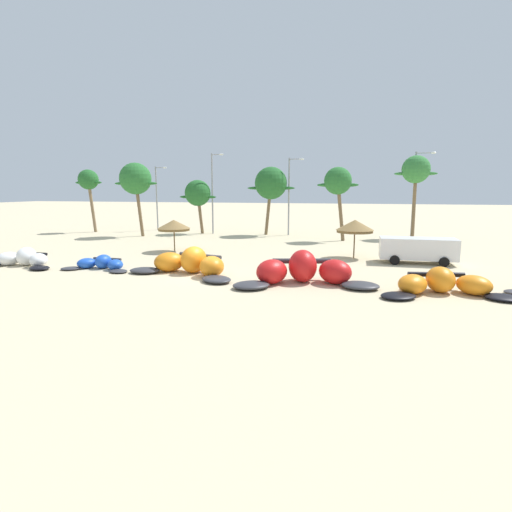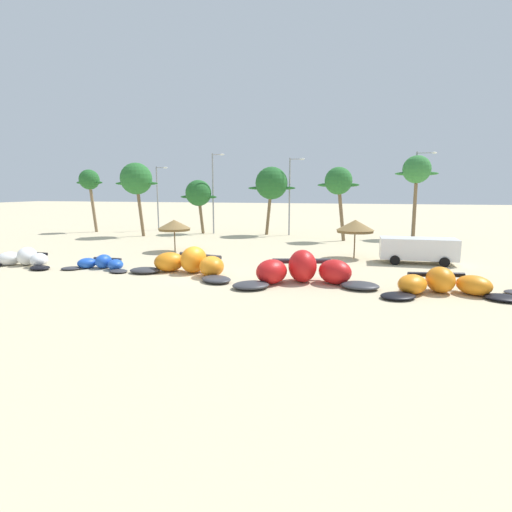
{
  "view_description": "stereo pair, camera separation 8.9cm",
  "coord_description": "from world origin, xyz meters",
  "views": [
    {
      "loc": [
        9.05,
        -22.87,
        5.29
      ],
      "look_at": [
        2.99,
        2.0,
        1.0
      ],
      "focal_mm": 28.01,
      "sensor_mm": 36.0,
      "label": 1
    },
    {
      "loc": [
        9.13,
        -22.85,
        5.29
      ],
      "look_at": [
        2.99,
        2.0,
        1.0
      ],
      "focal_mm": 28.01,
      "sensor_mm": 36.0,
      "label": 2
    }
  ],
  "objects": [
    {
      "name": "kite_far_left",
      "position": [
        -13.14,
        -0.17,
        0.49
      ],
      "size": [
        5.88,
        2.68,
        1.29
      ],
      "color": "black",
      "rests_on": "ground"
    },
    {
      "name": "palm_right_of_gap",
      "position": [
        15.39,
        23.72,
        7.26
      ],
      "size": [
        4.45,
        2.97,
        8.88
      ],
      "color": "brown",
      "rests_on": "ground"
    },
    {
      "name": "beach_umbrella_near_van",
      "position": [
        -5.82,
        8.51,
        2.26
      ],
      "size": [
        2.8,
        2.8,
        2.72
      ],
      "color": "brown",
      "rests_on": "ground"
    },
    {
      "name": "kite_right_of_center",
      "position": [
        13.63,
        -1.35,
        0.51
      ],
      "size": [
        7.05,
        3.86,
        1.34
      ],
      "color": "black",
      "rests_on": "ground"
    },
    {
      "name": "kite_left",
      "position": [
        -7.28,
        0.2,
        0.36
      ],
      "size": [
        5.14,
        2.37,
        0.94
      ],
      "color": "#333338",
      "rests_on": "ground"
    },
    {
      "name": "kite_center",
      "position": [
        6.42,
        -0.75,
        0.71
      ],
      "size": [
        8.12,
        4.75,
        1.86
      ],
      "color": "#333338",
      "rests_on": "ground"
    },
    {
      "name": "lamppost_east",
      "position": [
        15.53,
        24.01,
        5.21
      ],
      "size": [
        2.1,
        0.24,
        9.27
      ],
      "color": "gray",
      "rests_on": "ground"
    },
    {
      "name": "beach_umbrella_middle",
      "position": [
        9.2,
        8.86,
        2.47
      ],
      "size": [
        2.9,
        2.9,
        2.97
      ],
      "color": "brown",
      "rests_on": "ground"
    },
    {
      "name": "kite_left_of_center",
      "position": [
        -0.85,
        0.15,
        0.65
      ],
      "size": [
        7.56,
        4.53,
        1.7
      ],
      "color": "#333338",
      "rests_on": "ground"
    },
    {
      "name": "parked_van",
      "position": [
        13.51,
        7.47,
        1.09
      ],
      "size": [
        5.22,
        2.28,
        1.84
      ],
      "color": "white",
      "rests_on": "ground"
    },
    {
      "name": "ground_plane",
      "position": [
        0.0,
        0.0,
        0.0
      ],
      "size": [
        260.0,
        260.0,
        0.0
      ],
      "primitive_type": "plane",
      "color": "beige"
    },
    {
      "name": "lamppost_east_center",
      "position": [
        1.88,
        23.18,
        4.94
      ],
      "size": [
        1.78,
        0.24,
        8.81
      ],
      "color": "gray",
      "rests_on": "ground"
    },
    {
      "name": "palm_center_left",
      "position": [
        -0.35,
        22.96,
        5.93
      ],
      "size": [
        5.6,
        3.73,
        7.85
      ],
      "color": "brown",
      "rests_on": "ground"
    },
    {
      "name": "palm_leftmost",
      "position": [
        -22.89,
        20.86,
        6.29
      ],
      "size": [
        3.68,
        2.46,
        7.7
      ],
      "color": "#7F6647",
      "rests_on": "ground"
    },
    {
      "name": "palm_left",
      "position": [
        -14.84,
        18.12,
        6.39
      ],
      "size": [
        5.29,
        3.53,
        8.23
      ],
      "color": "brown",
      "rests_on": "ground"
    },
    {
      "name": "palm_left_of_gap",
      "position": [
        -9.15,
        22.37,
        4.78
      ],
      "size": [
        4.65,
        3.1,
        6.4
      ],
      "color": "brown",
      "rests_on": "ground"
    },
    {
      "name": "lamppost_west_center",
      "position": [
        -7.29,
        22.66,
        5.25
      ],
      "size": [
        1.58,
        0.24,
        9.46
      ],
      "color": "gray",
      "rests_on": "ground"
    },
    {
      "name": "palm_center_right",
      "position": [
        7.38,
        19.34,
        6.02
      ],
      "size": [
        4.2,
        2.8,
        7.54
      ],
      "color": "brown",
      "rests_on": "ground"
    },
    {
      "name": "lamppost_west",
      "position": [
        -15.74,
        24.93,
        4.6
      ],
      "size": [
        1.66,
        0.24,
        8.17
      ],
      "color": "gray",
      "rests_on": "ground"
    }
  ]
}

